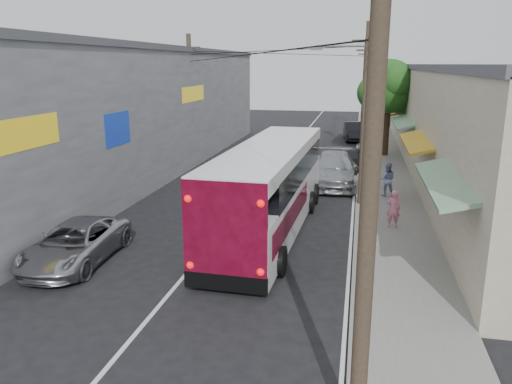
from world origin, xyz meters
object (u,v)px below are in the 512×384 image
(parked_suv, at_px, (334,169))
(parked_car_mid, at_px, (350,159))
(pedestrian_far, at_px, (387,179))
(jeepney, at_px, (75,243))
(pedestrian_near, at_px, (393,209))
(coach_bus, at_px, (270,187))
(parked_car_far, at_px, (354,131))

(parked_suv, xyz_separation_m, parked_car_mid, (0.74, 4.22, -0.18))
(parked_suv, height_order, pedestrian_far, pedestrian_far)
(jeepney, height_order, parked_suv, parked_suv)
(pedestrian_far, bearing_deg, jeepney, 46.35)
(parked_car_mid, bearing_deg, pedestrian_near, -76.01)
(coach_bus, xyz_separation_m, pedestrian_near, (4.63, 1.05, -0.88))
(jeepney, relative_size, parked_suv, 0.82)
(pedestrian_near, bearing_deg, pedestrian_far, -92.03)
(coach_bus, height_order, parked_car_far, coach_bus)
(pedestrian_far, bearing_deg, parked_suv, -40.76)
(parked_suv, relative_size, parked_car_far, 1.23)
(parked_car_mid, bearing_deg, parked_suv, -95.42)
(coach_bus, height_order, parked_suv, coach_bus)
(coach_bus, distance_m, parked_car_mid, 12.79)
(parked_suv, bearing_deg, parked_car_mid, 76.99)
(coach_bus, distance_m, parked_suv, 8.51)
(pedestrian_far, bearing_deg, coach_bus, 53.00)
(parked_suv, height_order, parked_car_far, parked_suv)
(pedestrian_near, xyz_separation_m, pedestrian_far, (-0.02, 4.83, 0.08))
(jeepney, relative_size, parked_car_mid, 1.22)
(pedestrian_near, bearing_deg, coach_bus, 10.52)
(coach_bus, bearing_deg, parked_car_mid, 79.56)
(jeepney, bearing_deg, parked_suv, 56.08)
(parked_car_mid, distance_m, pedestrian_near, 11.55)
(jeepney, distance_m, pedestrian_far, 14.51)
(parked_suv, xyz_separation_m, pedestrian_far, (2.61, -2.34, 0.10))
(parked_car_mid, xyz_separation_m, parked_car_far, (0.06, 12.20, 0.11))
(pedestrian_near, bearing_deg, parked_car_far, -87.85)
(parked_car_far, height_order, pedestrian_far, pedestrian_far)
(jeepney, height_order, parked_car_far, parked_car_far)
(coach_bus, distance_m, jeepney, 7.22)
(coach_bus, xyz_separation_m, parked_suv, (2.00, 8.22, -0.90))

